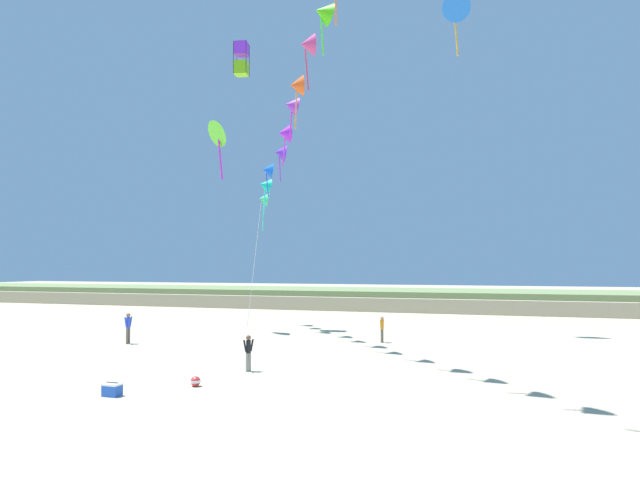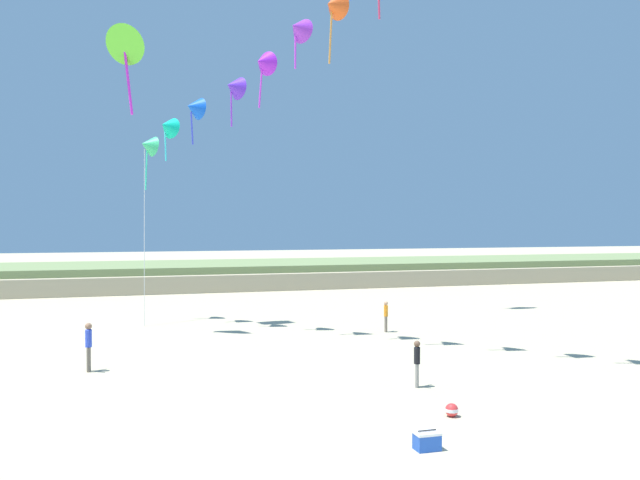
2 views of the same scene
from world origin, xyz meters
TOP-DOWN VIEW (x-y plane):
  - ground_plane at (0.00, 0.00)m, footprint 240.00×240.00m
  - dune_ridge at (0.00, 46.06)m, footprint 120.00×13.89m
  - person_near_left at (-7.72, 13.24)m, footprint 0.23×0.60m
  - person_near_right at (2.32, 7.75)m, footprint 0.33×0.48m
  - person_mid_center at (5.66, 18.26)m, footprint 0.20×0.52m
  - kite_banner_string at (3.86, 11.78)m, footprint 19.50×28.85m
  - large_kite_low_lead at (-6.14, 20.82)m, footprint 2.37×2.20m
  - large_kite_mid_trail at (-5.76, 23.19)m, footprint 1.14×1.14m
  - large_kite_high_solo at (9.40, 25.00)m, footprint 2.06×1.43m
  - beach_cooler at (-0.04, 2.23)m, footprint 0.58×0.41m
  - beach_ball at (1.79, 4.47)m, footprint 0.36×0.36m

SIDE VIEW (x-z plane):
  - ground_plane at x=0.00m, z-range 0.00..0.00m
  - beach_ball at x=1.79m, z-range 0.00..0.36m
  - beach_cooler at x=-0.04m, z-range -0.02..0.45m
  - person_near_right at x=2.32m, z-range 0.12..1.60m
  - person_mid_center at x=5.66m, z-range 0.12..1.61m
  - dune_ridge at x=0.00m, z-range -0.01..1.88m
  - person_near_left at x=-7.72m, z-range 0.13..1.85m
  - large_kite_low_lead at x=-6.14m, z-range 11.38..15.66m
  - kite_banner_string at x=3.86m, z-range 4.30..26.96m
  - large_kite_mid_trail at x=-5.76m, z-range 18.27..20.66m
  - large_kite_high_solo at x=9.40m, z-range 19.63..23.96m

